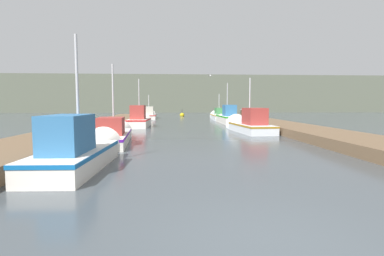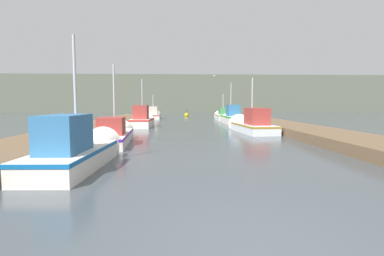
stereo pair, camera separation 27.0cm
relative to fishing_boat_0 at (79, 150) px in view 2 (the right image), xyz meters
name	(u,v)px [view 2 (the right image)]	position (x,y,z in m)	size (l,w,h in m)	color
ground_plane	(254,251)	(3.84, -5.30, -0.47)	(200.00, 200.00, 0.00)	#3D4449
dock_left	(94,128)	(-2.56, 10.70, -0.25)	(2.94, 40.00, 0.45)	brown
dock_right	(289,127)	(10.25, 10.70, -0.25)	(2.94, 40.00, 0.45)	brown
distant_shore_ridge	(183,95)	(3.84, 56.71, 3.20)	(120.00, 16.00, 7.33)	#565B4C
fishing_boat_0	(79,150)	(0.00, 0.00, 0.00)	(1.60, 5.08, 4.13)	silver
fishing_boat_1	(116,134)	(-0.08, 5.48, -0.10)	(1.76, 6.15, 4.01)	silver
fishing_boat_2	(251,125)	(7.55, 10.10, -0.02)	(2.08, 5.54, 3.93)	silver
fishing_boat_3	(143,120)	(0.12, 14.58, 0.04)	(1.62, 4.36, 4.07)	silver
fishing_boat_4	(230,117)	(7.78, 19.10, 0.03)	(1.50, 6.51, 4.02)	silver
fishing_boat_5	(223,116)	(7.78, 23.71, -0.03)	(1.52, 5.51, 3.20)	silver
fishing_boat_6	(153,115)	(-0.14, 27.83, -0.07)	(1.84, 5.92, 3.39)	silver
mooring_piling_0	(249,117)	(8.93, 16.39, 0.21)	(0.36, 0.36, 1.34)	#473523
mooring_piling_1	(246,116)	(9.00, 17.92, 0.18)	(0.36, 0.36, 1.29)	#473523
channel_buoy	(187,115)	(4.05, 32.90, -0.29)	(0.64, 0.64, 1.14)	gold
seagull_lead	(214,76)	(6.09, 18.18, 3.82)	(0.53, 0.38, 0.12)	white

